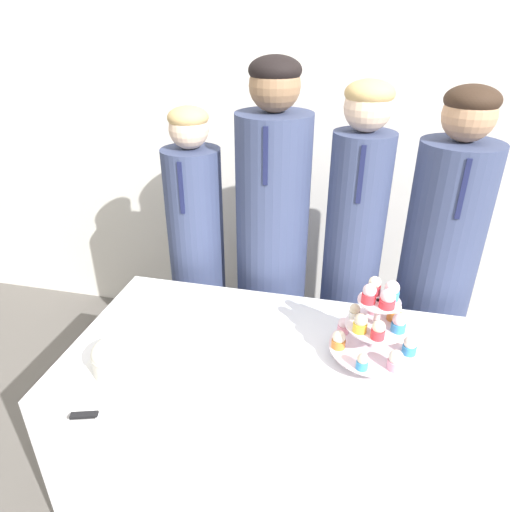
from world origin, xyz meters
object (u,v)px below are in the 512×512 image
(student_1, at_px, (272,259))
(student_2, at_px, (350,271))
(cake_knife, at_px, (101,413))
(student_0, at_px, (198,268))
(cupcake_stand, at_px, (377,325))
(student_3, at_px, (433,286))
(round_cake, at_px, (120,358))

(student_1, distance_m, student_2, 0.35)
(cake_knife, xyz_separation_m, student_1, (0.30, 0.97, 0.03))
(student_0, xyz_separation_m, student_2, (0.71, 0.00, 0.07))
(cake_knife, xyz_separation_m, cupcake_stand, (0.75, 0.42, 0.14))
(student_0, bearing_deg, student_2, 0.00)
(cupcake_stand, distance_m, student_0, 1.00)
(cake_knife, relative_size, student_3, 0.16)
(cake_knife, height_order, student_3, student_3)
(cupcake_stand, distance_m, student_1, 0.72)
(cake_knife, distance_m, student_3, 1.40)
(round_cake, relative_size, cupcake_stand, 0.85)
(student_2, bearing_deg, cake_knife, -123.99)
(student_1, relative_size, student_2, 1.05)
(round_cake, relative_size, student_0, 0.17)
(round_cake, xyz_separation_m, cupcake_stand, (0.78, 0.25, 0.08))
(cake_knife, relative_size, student_0, 0.17)
(student_0, height_order, student_2, student_2)
(round_cake, xyz_separation_m, student_0, (-0.03, 0.80, -0.11))
(student_2, bearing_deg, student_3, 0.00)
(student_1, height_order, student_2, student_1)
(round_cake, distance_m, cupcake_stand, 0.82)
(round_cake, distance_m, cake_knife, 0.18)
(student_3, bearing_deg, student_0, -180.00)
(student_3, bearing_deg, student_2, -180.00)
(round_cake, height_order, student_0, student_0)
(cupcake_stand, height_order, student_2, student_2)
(student_3, bearing_deg, cupcake_stand, -114.62)
(cupcake_stand, height_order, student_1, student_1)
(cake_knife, height_order, cupcake_stand, cupcake_stand)
(student_1, bearing_deg, cake_knife, -107.28)
(student_0, height_order, student_1, student_1)
(student_1, bearing_deg, round_cake, -112.42)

